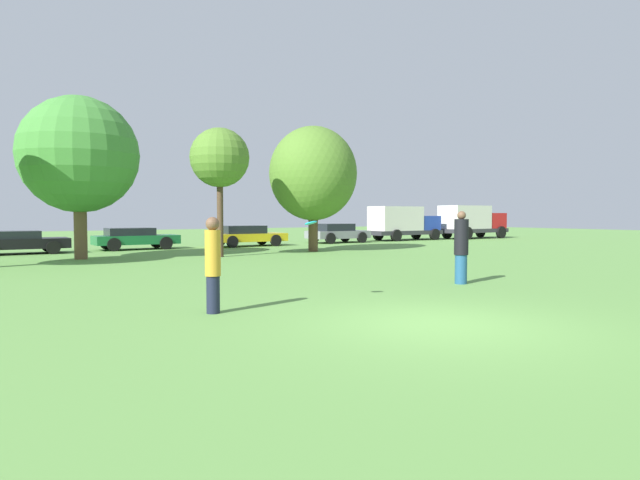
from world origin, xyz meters
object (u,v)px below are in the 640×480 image
(frisbee, at_px, (311,223))
(parked_car_black, at_px, (18,241))
(tree_3, at_px, (313,174))
(delivery_truck_red, at_px, (471,221))
(person_catcher, at_px, (461,247))
(parked_car_green, at_px, (135,238))
(tree_1, at_px, (79,155))
(tree_2, at_px, (220,158))
(delivery_truck_blue, at_px, (403,222))
(parked_car_yellow, at_px, (246,235))
(person_thrower, at_px, (213,263))
(parked_car_grey, at_px, (337,233))

(frisbee, distance_m, parked_car_black, 19.88)
(tree_3, relative_size, delivery_truck_red, 1.02)
(person_catcher, height_order, parked_car_green, person_catcher)
(frisbee, distance_m, tree_1, 15.10)
(frisbee, xyz_separation_m, tree_2, (3.39, 12.72, 2.60))
(parked_car_green, bearing_deg, tree_2, -75.64)
(person_catcher, distance_m, delivery_truck_red, 28.67)
(delivery_truck_blue, bearing_deg, parked_car_black, -178.58)
(tree_3, bearing_deg, tree_2, -171.61)
(parked_car_black, relative_size, parked_car_green, 0.97)
(person_catcher, height_order, tree_2, tree_2)
(parked_car_green, distance_m, parked_car_yellow, 6.24)
(person_catcher, xyz_separation_m, delivery_truck_blue, (15.40, 19.46, 0.31))
(frisbee, bearing_deg, delivery_truck_blue, 44.30)
(delivery_truck_blue, distance_m, delivery_truck_red, 6.38)
(parked_car_black, bearing_deg, tree_2, -42.86)
(parked_car_black, bearing_deg, delivery_truck_red, -0.24)
(tree_3, distance_m, parked_car_green, 10.07)
(person_thrower, distance_m, tree_1, 15.08)
(parked_car_yellow, bearing_deg, person_catcher, -98.06)
(tree_1, relative_size, parked_car_green, 1.57)
(parked_car_grey, bearing_deg, person_thrower, -130.01)
(tree_2, relative_size, delivery_truck_blue, 0.95)
(tree_1, relative_size, tree_3, 1.07)
(person_catcher, distance_m, frisbee, 5.14)
(frisbee, height_order, parked_car_grey, frisbee)
(parked_car_black, relative_size, delivery_truck_red, 0.68)
(person_catcher, height_order, parked_car_yellow, person_catcher)
(parked_car_black, xyz_separation_m, parked_car_green, (5.42, 0.39, 0.03))
(parked_car_grey, height_order, delivery_truck_blue, delivery_truck_blue)
(delivery_truck_red, bearing_deg, frisbee, -144.11)
(person_thrower, distance_m, parked_car_grey, 25.76)
(person_catcher, bearing_deg, tree_1, -67.64)
(tree_1, xyz_separation_m, delivery_truck_blue, (22.38, 5.23, -3.00))
(person_catcher, distance_m, tree_1, 16.19)
(person_thrower, height_order, tree_2, tree_2)
(tree_3, distance_m, delivery_truck_blue, 13.68)
(person_catcher, relative_size, delivery_truck_red, 0.32)
(parked_car_yellow, height_order, delivery_truck_blue, delivery_truck_blue)
(parked_car_grey, bearing_deg, tree_2, -147.64)
(tree_3, bearing_deg, delivery_truck_blue, 28.80)
(parked_car_green, bearing_deg, delivery_truck_blue, 0.57)
(parked_car_green, xyz_separation_m, delivery_truck_blue, (18.87, 0.10, 0.66))
(tree_1, xyz_separation_m, parked_car_yellow, (9.74, 4.62, -3.64))
(person_catcher, bearing_deg, parked_car_yellow, -102.10)
(tree_2, bearing_deg, delivery_truck_red, 15.51)
(person_thrower, bearing_deg, parked_car_black, 91.17)
(frisbee, height_order, tree_1, tree_1)
(tree_3, relative_size, delivery_truck_blue, 1.06)
(tree_2, distance_m, tree_3, 5.37)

